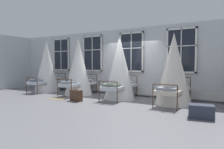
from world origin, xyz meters
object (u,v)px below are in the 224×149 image
at_px(cot_second, 78,68).
at_px(cot_third, 119,68).
at_px(cot_first, 47,67).
at_px(travel_trunk, 201,111).
at_px(suitcase_dark, 76,95).
at_px(cot_fourth, 173,70).

bearing_deg(cot_second, cot_third, -91.23).
relative_size(cot_first, travel_trunk, 4.17).
height_order(cot_first, suitcase_dark, cot_first).
height_order(cot_third, travel_trunk, cot_third).
bearing_deg(suitcase_dark, cot_fourth, 29.53).
bearing_deg(travel_trunk, suitcase_dark, 177.35).
distance_m(cot_fourth, suitcase_dark, 3.85).
bearing_deg(cot_second, suitcase_dark, -144.03).
height_order(cot_first, cot_second, cot_second).
bearing_deg(cot_fourth, suitcase_dark, 111.99).
bearing_deg(cot_first, travel_trunk, -101.68).
bearing_deg(cot_fourth, cot_third, 90.72).
xyz_separation_m(cot_third, travel_trunk, (3.37, -1.54, -1.10)).
relative_size(cot_third, suitcase_dark, 4.56).
relative_size(cot_first, suitcase_dark, 4.56).
xyz_separation_m(cot_first, cot_fourth, (6.65, -0.02, -0.04)).
bearing_deg(cot_fourth, cot_second, 91.13).
height_order(suitcase_dark, travel_trunk, suitcase_dark).
relative_size(cot_fourth, suitcase_dark, 4.43).
xyz_separation_m(cot_third, suitcase_dark, (-1.23, -1.33, -1.06)).
bearing_deg(cot_second, travel_trunk, -106.56).
relative_size(cot_third, travel_trunk, 4.16).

